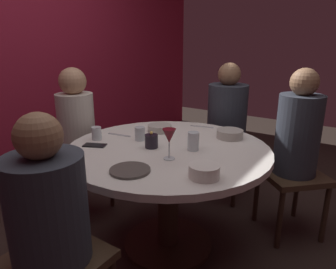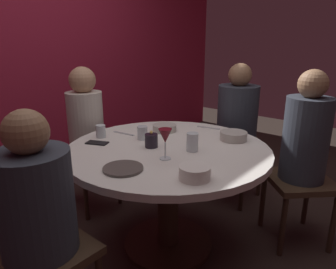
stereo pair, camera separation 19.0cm
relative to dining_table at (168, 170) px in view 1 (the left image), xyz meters
name	(u,v)px [view 1 (the left image)]	position (x,y,z in m)	size (l,w,h in m)	color
ground_plane	(168,244)	(0.00, 0.00, -0.56)	(8.00, 8.00, 0.00)	#2D231E
back_wall	(1,47)	(0.00, 1.78, 0.74)	(6.00, 0.10, 2.60)	maroon
dining_table	(168,170)	(0.00, 0.00, 0.00)	(1.27, 1.27, 0.72)	silver
seated_diner_left	(48,213)	(-0.87, 0.00, 0.13)	(0.40, 0.40, 1.11)	#3F2D1E
seated_diner_back	(76,126)	(0.00, 0.86, 0.16)	(0.40, 0.40, 1.17)	#3F2D1E
seated_diner_right	(227,117)	(0.90, 0.00, 0.17)	(0.40, 0.40, 1.19)	#3F2D1E
seated_diner_front_right	(297,137)	(0.63, -0.63, 0.17)	(0.57, 0.57, 1.19)	#3F2D1E
candle_holder	(151,141)	(-0.07, 0.08, 0.20)	(0.08, 0.08, 0.11)	black
wine_glass	(169,137)	(-0.17, -0.12, 0.29)	(0.08, 0.08, 0.18)	silver
dinner_plate	(130,170)	(-0.42, -0.05, 0.16)	(0.21, 0.21, 0.01)	#4C4742
cell_phone	(95,145)	(-0.25, 0.39, 0.16)	(0.07, 0.14, 0.01)	black
bowl_serving_large	(204,171)	(-0.27, -0.40, 0.19)	(0.15, 0.15, 0.06)	silver
bowl_salad_center	(230,134)	(0.39, -0.25, 0.19)	(0.18, 0.18, 0.06)	#B2ADA3
bowl_small_white	(160,128)	(0.25, 0.24, 0.18)	(0.17, 0.17, 0.05)	#B2ADA3
cup_near_candle	(140,134)	(0.01, 0.23, 0.20)	(0.07, 0.07, 0.09)	silver
cup_by_left_diner	(193,141)	(0.04, -0.16, 0.21)	(0.07, 0.07, 0.11)	silver
cup_by_right_diner	(97,133)	(-0.15, 0.48, 0.20)	(0.07, 0.07, 0.09)	silver
fork_near_plate	(119,135)	(0.01, 0.42, 0.16)	(0.02, 0.18, 0.01)	#B7B7BC
knife_near_plate	(202,127)	(0.52, 0.04, 0.16)	(0.02, 0.18, 0.01)	#B7B7BC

